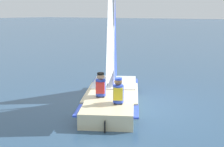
{
  "coord_description": "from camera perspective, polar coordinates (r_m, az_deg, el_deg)",
  "views": [
    {
      "loc": [
        -4.56,
        7.47,
        2.93
      ],
      "look_at": [
        0.0,
        0.0,
        1.03
      ],
      "focal_mm": 45.0,
      "sensor_mm": 36.0,
      "label": 1
    }
  ],
  "objects": [
    {
      "name": "sailboat_main",
      "position": [
        8.99,
        -0.02,
        -2.04
      ],
      "size": [
        3.4,
        4.52,
        5.47
      ],
      "rotation": [
        0.0,
        0.0,
        5.18
      ],
      "color": "beige",
      "rests_on": "ground_plane"
    },
    {
      "name": "sailor_crew",
      "position": [
        7.91,
        1.28,
        -4.63
      ],
      "size": [
        0.4,
        0.42,
        1.16
      ],
      "rotation": [
        0.0,
        0.0,
        5.18
      ],
      "color": "black",
      "rests_on": "ground_plane"
    },
    {
      "name": "ground_plane",
      "position": [
        9.23,
        0.0,
        -6.24
      ],
      "size": [
        260.0,
        260.0,
        0.0
      ],
      "primitive_type": "plane",
      "color": "#2D4C6B"
    },
    {
      "name": "sailor_helm",
      "position": [
        8.55,
        -2.3,
        -3.34
      ],
      "size": [
        0.4,
        0.42,
        1.16
      ],
      "rotation": [
        0.0,
        0.0,
        5.18
      ],
      "color": "black",
      "rests_on": "ground_plane"
    }
  ]
}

